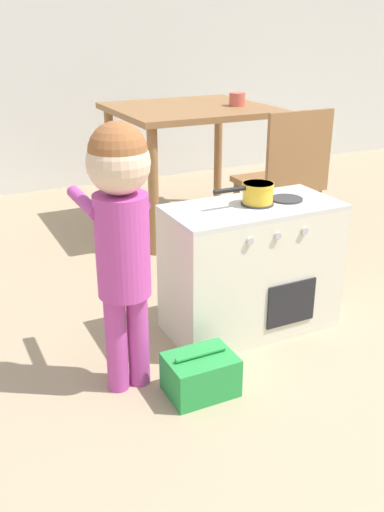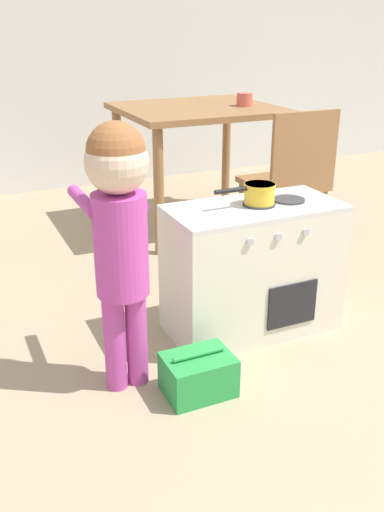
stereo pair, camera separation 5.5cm
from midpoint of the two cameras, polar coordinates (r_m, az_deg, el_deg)
name	(u,v)px [view 2 (the right image)]	position (r m, az deg, el deg)	size (l,w,h in m)	color
wall_back	(91,7)	(4.52, -9.73, 23.35)	(10.00, 0.06, 2.60)	silver
play_kitchen	(252,269)	(2.37, 6.73, -1.28)	(0.70, 0.36, 0.55)	silver
toy_pot	(259,192)	(2.26, 7.38, 6.34)	(0.26, 0.12, 0.08)	yellow
child_figure	(119,218)	(1.85, -6.46, 3.80)	(0.21, 0.38, 0.95)	#BC429E
toy_basket	(198,374)	(2.04, 1.43, -11.77)	(0.24, 0.18, 0.16)	green
dining_table	(197,125)	(3.51, 0.96, 12.94)	(0.90, 0.83, 0.74)	olive
dining_chair_near	(289,181)	(3.02, 10.24, 7.36)	(0.37, 0.37, 0.82)	olive
cup_on_table	(244,99)	(3.52, 5.74, 15.31)	(0.09, 0.09, 0.08)	#D15B4C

